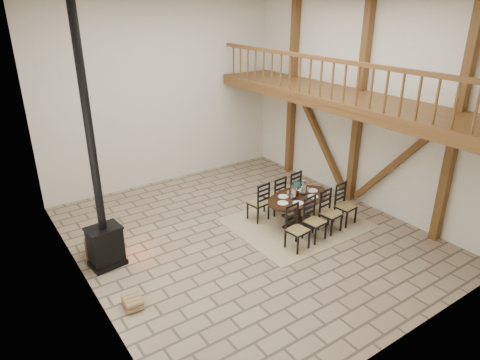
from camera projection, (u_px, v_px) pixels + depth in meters
ground at (247, 235)px, 9.72m from camera, size 8.00×8.00×0.00m
room_shell at (293, 97)px, 9.17m from camera, size 7.02×8.02×5.01m
rug at (297, 223)px, 10.22m from camera, size 3.00×2.50×0.02m
dining_table at (300, 211)px, 10.02m from camera, size 2.14×2.10×1.10m
wood_stove at (101, 215)px, 8.20m from camera, size 0.70×0.57×5.00m
log_basket at (99, 245)px, 8.93m from camera, size 0.58×0.58×0.48m
log_stack at (133, 302)px, 7.41m from camera, size 0.32×0.42×0.20m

